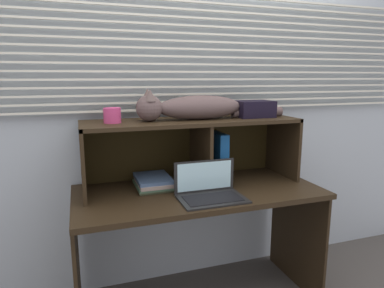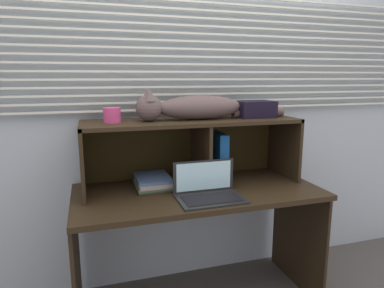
% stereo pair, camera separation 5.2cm
% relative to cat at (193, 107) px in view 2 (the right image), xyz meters
% --- Properties ---
extents(back_panel_with_blinds, '(4.40, 0.08, 2.50)m').
position_rel_cat_xyz_m(back_panel_with_blinds, '(-0.01, 0.24, 0.05)').
color(back_panel_with_blinds, '#AFBAC1').
rests_on(back_panel_with_blinds, ground).
extents(desk, '(1.42, 0.65, 0.74)m').
position_rel_cat_xyz_m(desk, '(-0.01, -0.12, -0.61)').
color(desk, black).
rests_on(desk, ground).
extents(hutch_shelf_unit, '(1.29, 0.39, 0.40)m').
position_rel_cat_xyz_m(hutch_shelf_unit, '(-0.00, 0.03, -0.19)').
color(hutch_shelf_unit, black).
rests_on(hutch_shelf_unit, desk).
extents(cat, '(0.94, 0.17, 0.19)m').
position_rel_cat_xyz_m(cat, '(0.00, 0.00, 0.00)').
color(cat, brown).
rests_on(cat, hutch_shelf_unit).
extents(laptop, '(0.36, 0.24, 0.19)m').
position_rel_cat_xyz_m(laptop, '(0.00, -0.27, -0.43)').
color(laptop, black).
rests_on(laptop, desk).
extents(binder_upright, '(0.06, 0.22, 0.31)m').
position_rel_cat_xyz_m(binder_upright, '(0.16, 0.00, -0.32)').
color(binder_upright, '#144D91').
rests_on(binder_upright, desk).
extents(book_stack, '(0.21, 0.27, 0.07)m').
position_rel_cat_xyz_m(book_stack, '(-0.25, -0.00, -0.44)').
color(book_stack, '#525E3F').
rests_on(book_stack, desk).
extents(small_basket, '(0.10, 0.10, 0.08)m').
position_rel_cat_xyz_m(small_basket, '(-0.47, 0.00, -0.03)').
color(small_basket, '#CC3E75').
rests_on(small_basket, hutch_shelf_unit).
extents(storage_box, '(0.23, 0.17, 0.10)m').
position_rel_cat_xyz_m(storage_box, '(0.40, 0.00, -0.02)').
color(storage_box, black).
rests_on(storage_box, hutch_shelf_unit).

